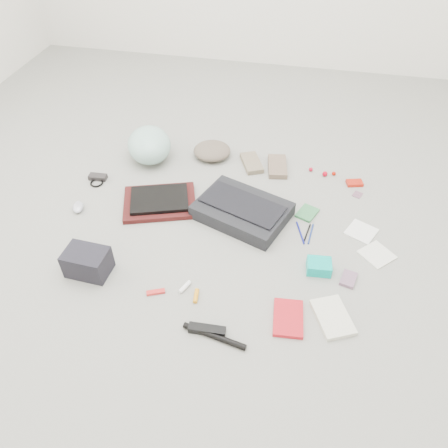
% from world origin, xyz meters
% --- Properties ---
extents(ground_plane, '(4.00, 4.00, 0.00)m').
position_xyz_m(ground_plane, '(0.00, 0.00, 0.00)').
color(ground_plane, gray).
extents(messenger_bag, '(0.52, 0.45, 0.07)m').
position_xyz_m(messenger_bag, '(0.07, 0.13, 0.04)').
color(messenger_bag, black).
rests_on(messenger_bag, ground_plane).
extents(bag_flap, '(0.45, 0.32, 0.01)m').
position_xyz_m(bag_flap, '(0.07, 0.13, 0.08)').
color(bag_flap, black).
rests_on(bag_flap, messenger_bag).
extents(laptop_sleeve, '(0.44, 0.38, 0.03)m').
position_xyz_m(laptop_sleeve, '(-0.37, 0.13, 0.01)').
color(laptop_sleeve, '#411211').
rests_on(laptop_sleeve, ground_plane).
extents(laptop, '(0.35, 0.30, 0.02)m').
position_xyz_m(laptop, '(-0.37, 0.13, 0.04)').
color(laptop, black).
rests_on(laptop, laptop_sleeve).
extents(bike_helmet, '(0.35, 0.39, 0.19)m').
position_xyz_m(bike_helmet, '(-0.56, 0.52, 0.09)').
color(bike_helmet, '#A4D7C9').
rests_on(bike_helmet, ground_plane).
extents(beanie, '(0.24, 0.23, 0.08)m').
position_xyz_m(beanie, '(-0.20, 0.62, 0.04)').
color(beanie, '#67594B').
rests_on(beanie, ground_plane).
extents(mitten_left, '(0.17, 0.21, 0.03)m').
position_xyz_m(mitten_left, '(0.04, 0.58, 0.01)').
color(mitten_left, '#807159').
rests_on(mitten_left, ground_plane).
extents(mitten_right, '(0.13, 0.22, 0.03)m').
position_xyz_m(mitten_right, '(0.19, 0.57, 0.02)').
color(mitten_right, '#79624F').
rests_on(mitten_right, ground_plane).
extents(power_brick, '(0.10, 0.05, 0.03)m').
position_xyz_m(power_brick, '(-0.78, 0.27, 0.01)').
color(power_brick, black).
rests_on(power_brick, ground_plane).
extents(cable_coil, '(0.08, 0.08, 0.01)m').
position_xyz_m(cable_coil, '(-0.77, 0.22, 0.01)').
color(cable_coil, black).
rests_on(cable_coil, ground_plane).
extents(mouse, '(0.08, 0.10, 0.03)m').
position_xyz_m(mouse, '(-0.77, 0.00, 0.02)').
color(mouse, '#ADAEBC').
rests_on(mouse, ground_plane).
extents(camera_bag, '(0.19, 0.14, 0.12)m').
position_xyz_m(camera_bag, '(-0.53, -0.37, 0.06)').
color(camera_bag, black).
rests_on(camera_bag, ground_plane).
extents(multitool, '(0.08, 0.05, 0.01)m').
position_xyz_m(multitool, '(-0.21, -0.43, 0.01)').
color(multitool, red).
rests_on(multitool, ground_plane).
extents(toiletry_tube_white, '(0.05, 0.07, 0.02)m').
position_xyz_m(toiletry_tube_white, '(-0.09, -0.38, 0.01)').
color(toiletry_tube_white, white).
rests_on(toiletry_tube_white, ground_plane).
extents(toiletry_tube_orange, '(0.03, 0.07, 0.02)m').
position_xyz_m(toiletry_tube_orange, '(-0.03, -0.42, 0.01)').
color(toiletry_tube_orange, orange).
rests_on(toiletry_tube_orange, ground_plane).
extents(u_lock, '(0.15, 0.04, 0.03)m').
position_xyz_m(u_lock, '(0.05, -0.57, 0.01)').
color(u_lock, black).
rests_on(u_lock, ground_plane).
extents(bike_pump, '(0.26, 0.07, 0.02)m').
position_xyz_m(bike_pump, '(0.09, -0.59, 0.01)').
color(bike_pump, black).
rests_on(bike_pump, ground_plane).
extents(book_red, '(0.13, 0.19, 0.02)m').
position_xyz_m(book_red, '(0.36, -0.45, 0.01)').
color(book_red, red).
rests_on(book_red, ground_plane).
extents(book_white, '(0.20, 0.23, 0.02)m').
position_xyz_m(book_white, '(0.54, -0.41, 0.01)').
color(book_white, beige).
rests_on(book_white, ground_plane).
extents(notepad, '(0.12, 0.14, 0.01)m').
position_xyz_m(notepad, '(0.39, 0.21, 0.01)').
color(notepad, '#317342').
rests_on(notepad, ground_plane).
extents(pen_blue, '(0.06, 0.15, 0.01)m').
position_xyz_m(pen_blue, '(0.37, 0.06, 0.00)').
color(pen_blue, navy).
rests_on(pen_blue, ground_plane).
extents(pen_black, '(0.03, 0.13, 0.01)m').
position_xyz_m(pen_black, '(0.40, 0.07, 0.00)').
color(pen_black, black).
rests_on(pen_black, ground_plane).
extents(pen_navy, '(0.02, 0.14, 0.01)m').
position_xyz_m(pen_navy, '(0.42, 0.07, 0.00)').
color(pen_navy, navy).
rests_on(pen_navy, ground_plane).
extents(accordion_wallet, '(0.11, 0.10, 0.05)m').
position_xyz_m(accordion_wallet, '(0.47, -0.16, 0.03)').
color(accordion_wallet, '#02BCAE').
rests_on(accordion_wallet, ground_plane).
extents(card_deck, '(0.08, 0.10, 0.02)m').
position_xyz_m(card_deck, '(0.60, -0.19, 0.01)').
color(card_deck, slate).
rests_on(card_deck, ground_plane).
extents(napkin_top, '(0.17, 0.17, 0.01)m').
position_xyz_m(napkin_top, '(0.66, 0.13, 0.00)').
color(napkin_top, silver).
rests_on(napkin_top, ground_plane).
extents(napkin_bottom, '(0.19, 0.19, 0.01)m').
position_xyz_m(napkin_bottom, '(0.73, -0.01, 0.00)').
color(napkin_bottom, silver).
rests_on(napkin_bottom, ground_plane).
extents(lollipop_a, '(0.03, 0.03, 0.02)m').
position_xyz_m(lollipop_a, '(0.38, 0.59, 0.01)').
color(lollipop_a, '#B30B25').
rests_on(lollipop_a, ground_plane).
extents(lollipop_b, '(0.04, 0.04, 0.03)m').
position_xyz_m(lollipop_b, '(0.46, 0.56, 0.01)').
color(lollipop_b, '#B10115').
rests_on(lollipop_b, ground_plane).
extents(lollipop_c, '(0.03, 0.03, 0.02)m').
position_xyz_m(lollipop_c, '(0.51, 0.58, 0.01)').
color(lollipop_c, '#A40F02').
rests_on(lollipop_c, ground_plane).
extents(altoids_tin, '(0.10, 0.08, 0.02)m').
position_xyz_m(altoids_tin, '(0.63, 0.52, 0.01)').
color(altoids_tin, '#B51E0F').
rests_on(altoids_tin, ground_plane).
extents(stamp_sheet, '(0.06, 0.07, 0.00)m').
position_xyz_m(stamp_sheet, '(0.65, 0.43, 0.00)').
color(stamp_sheet, '#7E5267').
rests_on(stamp_sheet, ground_plane).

